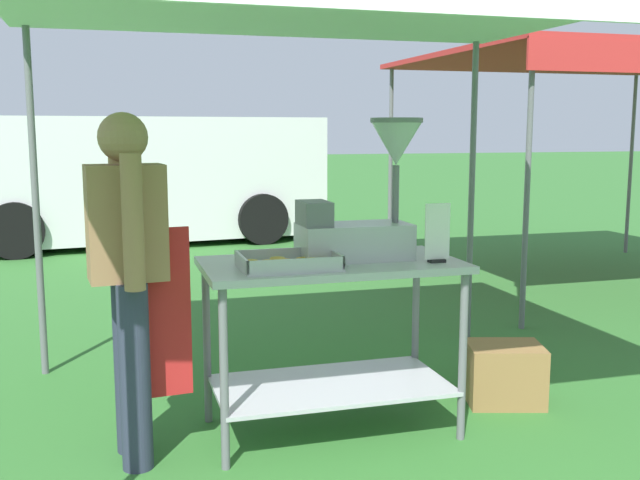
% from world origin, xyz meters
% --- Properties ---
extents(ground_plane, '(70.00, 70.00, 0.00)m').
position_xyz_m(ground_plane, '(0.00, 6.00, 0.00)').
color(ground_plane, '#33702D').
extents(stall_canopy, '(3.16, 2.62, 2.19)m').
position_xyz_m(stall_canopy, '(0.16, 1.10, 2.12)').
color(stall_canopy, slate).
rests_on(stall_canopy, ground).
extents(donut_cart, '(1.28, 0.68, 0.88)m').
position_xyz_m(donut_cart, '(0.16, 1.00, 0.64)').
color(donut_cart, '#B7B7BC').
rests_on(donut_cart, ground).
extents(donut_tray, '(0.46, 0.32, 0.07)m').
position_xyz_m(donut_tray, '(-0.08, 0.88, 0.91)').
color(donut_tray, '#B7B7BC').
rests_on(donut_tray, donut_cart).
extents(donut_fryer, '(0.63, 0.28, 0.71)m').
position_xyz_m(donut_fryer, '(0.35, 1.03, 1.15)').
color(donut_fryer, '#B7B7BC').
rests_on(donut_fryer, donut_cart).
extents(menu_sign, '(0.13, 0.05, 0.29)m').
position_xyz_m(menu_sign, '(0.65, 0.83, 1.01)').
color(menu_sign, black).
rests_on(menu_sign, donut_cart).
extents(vendor, '(0.46, 0.54, 1.61)m').
position_xyz_m(vendor, '(-0.82, 0.94, 0.90)').
color(vendor, '#2D3347').
rests_on(vendor, ground).
extents(supply_crate, '(0.49, 0.42, 0.34)m').
position_xyz_m(supply_crate, '(1.22, 1.10, 0.17)').
color(supply_crate, olive).
rests_on(supply_crate, ground).
extents(van_white, '(5.13, 2.46, 1.69)m').
position_xyz_m(van_white, '(-0.51, 8.01, 0.88)').
color(van_white, white).
rests_on(van_white, ground).
extents(neighbour_tent, '(3.38, 3.00, 2.24)m').
position_xyz_m(neighbour_tent, '(3.75, 3.81, 2.17)').
color(neighbour_tent, slate).
rests_on(neighbour_tent, ground).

